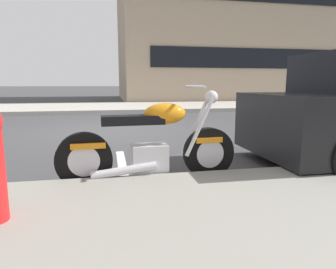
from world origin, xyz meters
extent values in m
plane|color=#3D3D3F|center=(0.00, 0.00, 0.00)|extent=(260.00, 260.00, 0.00)
cube|color=silver|center=(0.00, -3.47, 0.00)|extent=(0.12, 2.20, 0.01)
cylinder|color=black|center=(0.99, -3.99, 0.30)|extent=(0.61, 0.14, 0.61)
cylinder|color=silver|center=(0.99, -3.99, 0.30)|extent=(0.34, 0.14, 0.33)
cylinder|color=black|center=(-0.43, -4.05, 0.30)|extent=(0.61, 0.14, 0.61)
cylinder|color=silver|center=(-0.43, -4.05, 0.30)|extent=(0.34, 0.14, 0.33)
cube|color=silver|center=(0.28, -4.02, 0.29)|extent=(0.41, 0.28, 0.30)
cube|color=black|center=(0.10, -4.03, 0.72)|extent=(0.69, 0.25, 0.10)
ellipsoid|color=orange|center=(0.46, -4.01, 0.78)|extent=(0.49, 0.26, 0.24)
cube|color=orange|center=(-0.38, -4.05, 0.47)|extent=(0.37, 0.20, 0.06)
cube|color=orange|center=(0.97, -3.99, 0.47)|extent=(0.33, 0.17, 0.06)
cylinder|color=silver|center=(0.84, -3.93, 0.62)|extent=(0.34, 0.06, 0.65)
cylinder|color=silver|center=(0.85, -4.07, 0.62)|extent=(0.34, 0.06, 0.65)
cylinder|color=silver|center=(0.81, -4.00, 1.08)|extent=(0.06, 0.62, 0.04)
sphere|color=silver|center=(1.01, -3.99, 0.96)|extent=(0.15, 0.15, 0.15)
cylinder|color=silver|center=(-0.01, -4.18, 0.20)|extent=(0.71, 0.12, 0.16)
cylinder|color=black|center=(2.49, -2.94, 0.31)|extent=(0.62, 0.22, 0.62)
cube|color=tan|center=(8.68, 14.57, 5.73)|extent=(15.74, 11.39, 11.45)
cube|color=black|center=(8.68, 8.84, 2.52)|extent=(13.22, 0.06, 1.10)
camera|label=1|loc=(-0.15, -7.32, 1.11)|focal=32.26mm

